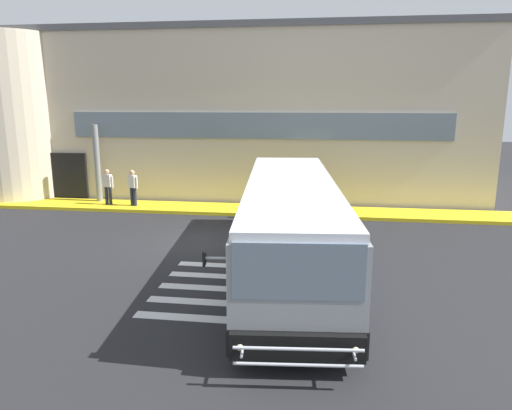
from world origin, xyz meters
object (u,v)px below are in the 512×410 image
entry_support_column (97,163)px  passenger_by_doorway (133,186)px  passenger_near_column (108,185)px  safety_bollard_yellow (250,208)px  bus_main_foreground (290,227)px

entry_support_column → passenger_by_doorway: 2.38m
passenger_near_column → passenger_by_doorway: (1.25, -0.06, 0.00)m
safety_bollard_yellow → passenger_by_doorway: bearing=169.8°
entry_support_column → bus_main_foreground: 12.60m
passenger_by_doorway → safety_bollard_yellow: (5.64, -1.02, -0.63)m
entry_support_column → passenger_near_column: 1.41m
bus_main_foreground → safety_bollard_yellow: (-2.10, 6.10, -0.88)m
passenger_near_column → safety_bollard_yellow: size_ratio=1.86×
passenger_near_column → safety_bollard_yellow: (6.90, -1.08, -0.63)m
passenger_near_column → entry_support_column: bearing=138.0°
entry_support_column → passenger_by_doorway: size_ratio=2.20×
bus_main_foreground → passenger_by_doorway: bearing=137.4°
bus_main_foreground → passenger_near_column: (-9.00, 7.18, -0.26)m
bus_main_foreground → passenger_near_column: bearing=141.4°
entry_support_column → passenger_near_column: (0.80, -0.72, -0.91)m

